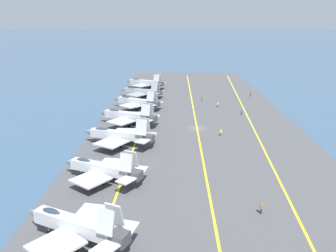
% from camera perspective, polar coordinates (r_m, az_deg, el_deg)
% --- Properties ---
extents(ground_plane, '(2000.00, 2000.00, 0.00)m').
position_cam_1_polar(ground_plane, '(90.12, 4.66, -0.55)').
color(ground_plane, '#334C66').
extents(carrier_deck, '(196.27, 51.65, 0.40)m').
position_cam_1_polar(carrier_deck, '(90.06, 4.66, -0.42)').
color(carrier_deck, '#424244').
rests_on(carrier_deck, ground).
extents(deck_stripe_foul_line, '(176.33, 11.18, 0.01)m').
position_cam_1_polar(deck_stripe_foul_line, '(91.93, 13.54, -0.35)').
color(deck_stripe_foul_line, yellow).
rests_on(deck_stripe_foul_line, carrier_deck).
extents(deck_stripe_centerline, '(176.64, 0.36, 0.01)m').
position_cam_1_polar(deck_stripe_centerline, '(90.00, 4.66, -0.30)').
color(deck_stripe_centerline, yellow).
rests_on(deck_stripe_centerline, carrier_deck).
extents(deck_stripe_edge_line, '(176.64, 1.66, 0.01)m').
position_cam_1_polar(deck_stripe_edge_line, '(90.29, -4.37, -0.24)').
color(deck_stripe_edge_line, yellow).
rests_on(deck_stripe_edge_line, carrier_deck).
extents(parked_jet_nearest, '(12.80, 15.11, 6.41)m').
position_cam_1_polar(parked_jet_nearest, '(45.34, -14.58, -15.14)').
color(parked_jet_nearest, '#A8AAAF').
rests_on(parked_jet_nearest, carrier_deck).
extents(parked_jet_second, '(12.56, 15.40, 6.00)m').
position_cam_1_polar(parked_jet_second, '(60.94, -10.46, -6.74)').
color(parked_jet_second, '#A8AAAF').
rests_on(parked_jet_second, carrier_deck).
extents(parked_jet_third, '(13.79, 16.69, 6.58)m').
position_cam_1_polar(parked_jet_third, '(77.14, -7.84, -1.42)').
color(parked_jet_third, '#9EA3A8').
rests_on(parked_jet_third, carrier_deck).
extents(parked_jet_fourth, '(13.27, 16.63, 6.38)m').
position_cam_1_polar(parked_jet_fourth, '(91.51, -6.46, 1.64)').
color(parked_jet_fourth, '#9EA3A8').
rests_on(parked_jet_fourth, carrier_deck).
extents(parked_jet_fifth, '(12.70, 16.22, 6.18)m').
position_cam_1_polar(parked_jet_fifth, '(108.57, -5.06, 3.92)').
color(parked_jet_fifth, '#9EA3A8').
rests_on(parked_jet_fifth, carrier_deck).
extents(parked_jet_sixth, '(13.78, 16.10, 6.04)m').
position_cam_1_polar(parked_jet_sixth, '(124.86, -4.25, 5.57)').
color(parked_jet_sixth, gray).
rests_on(parked_jet_sixth, carrier_deck).
extents(parked_jet_seventh, '(13.49, 16.50, 6.06)m').
position_cam_1_polar(parked_jet_seventh, '(141.18, -3.73, 6.97)').
color(parked_jet_seventh, '#93999E').
rests_on(parked_jet_seventh, carrier_deck).
extents(crew_yellow_vest, '(0.39, 0.45, 1.74)m').
position_cam_1_polar(crew_yellow_vest, '(84.09, 8.46, -0.98)').
color(crew_yellow_vest, '#383328').
rests_on(crew_yellow_vest, carrier_deck).
extents(crew_white_vest, '(0.43, 0.34, 1.65)m').
position_cam_1_polar(crew_white_vest, '(111.95, 7.96, 3.46)').
color(crew_white_vest, '#383328').
rests_on(crew_white_vest, carrier_deck).
extents(crew_blue_vest, '(0.33, 0.42, 1.72)m').
position_cam_1_polar(crew_blue_vest, '(104.19, 11.73, 2.29)').
color(crew_blue_vest, '#232328').
rests_on(crew_blue_vest, carrier_deck).
extents(crew_red_vest, '(0.46, 0.45, 1.78)m').
position_cam_1_polar(crew_red_vest, '(130.03, 13.14, 5.05)').
color(crew_red_vest, '#232328').
rests_on(crew_red_vest, carrier_deck).
extents(crew_green_vest, '(0.35, 0.44, 1.83)m').
position_cam_1_polar(crew_green_vest, '(120.56, 5.47, 4.54)').
color(crew_green_vest, '#383328').
rests_on(crew_green_vest, carrier_deck).
extents(crew_brown_vest, '(0.27, 0.38, 1.76)m').
position_cam_1_polar(crew_brown_vest, '(52.62, 14.74, -12.57)').
color(crew_brown_vest, '#232328').
rests_on(crew_brown_vest, carrier_deck).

